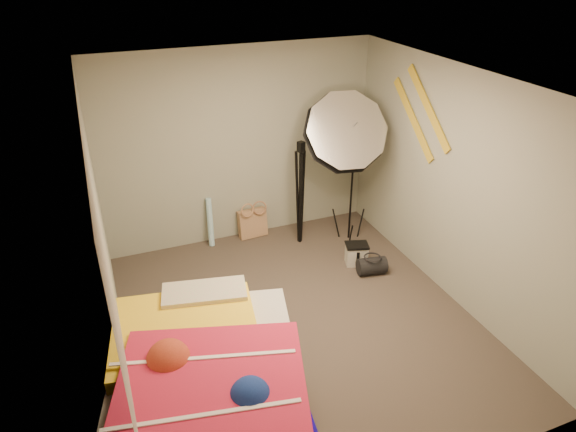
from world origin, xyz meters
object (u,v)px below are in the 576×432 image
wrapping_roll (210,222)px  camera_tripod (301,187)px  camera_case (356,255)px  duffel_bag (372,266)px  bed (207,393)px  tote_bag (253,223)px  photo_umbrella (344,133)px

wrapping_roll → camera_tripod: size_ratio=0.46×
camera_case → duffel_bag: size_ratio=0.75×
camera_case → wrapping_roll: bearing=160.7°
duffel_bag → camera_tripod: (-0.51, 1.01, 0.70)m
wrapping_roll → camera_case: size_ratio=2.52×
camera_case → bed: 2.82m
duffel_bag → bed: bed is taller
camera_case → tote_bag: bearing=147.6°
bed → camera_tripod: (1.83, 2.41, 0.47)m
wrapping_roll → camera_tripod: camera_tripod is taller
wrapping_roll → duffel_bag: 2.14m
tote_bag → camera_case: 1.49m
bed → tote_bag: bearing=65.1°
wrapping_roll → photo_umbrella: bearing=-21.5°
camera_case → camera_tripod: (-0.44, 0.75, 0.67)m
photo_umbrella → camera_tripod: 0.89m
tote_bag → camera_case: (0.97, -1.13, -0.06)m
wrapping_roll → duffel_bag: bearing=-40.6°
tote_bag → photo_umbrella: 1.77m
tote_bag → bed: bed is taller
bed → camera_case: bearing=36.2°
bed → camera_tripod: bearing=52.8°
wrapping_roll → camera_case: bearing=-36.1°
duffel_bag → bed: size_ratio=0.13×
camera_case → duffel_bag: (0.07, -0.26, -0.02)m
tote_bag → camera_case: tote_bag is taller
photo_umbrella → camera_tripod: bearing=151.8°
tote_bag → duffel_bag: tote_bag is taller
duffel_bag → camera_tripod: camera_tripod is taller
camera_tripod → photo_umbrella: bearing=-28.2°
camera_tripod → bed: bearing=-127.2°
wrapping_roll → duffel_bag: wrapping_roll is taller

